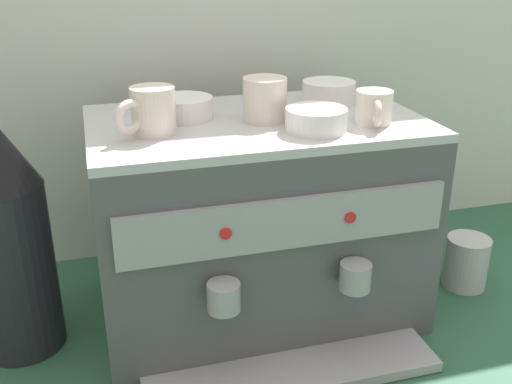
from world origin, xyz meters
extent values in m
plane|color=#28563D|center=(0.00, 0.00, 0.00)|extent=(4.00, 4.00, 0.00)
cube|color=silver|center=(0.00, 0.33, 0.58)|extent=(2.80, 0.03, 1.16)
cube|color=#4C4C51|center=(0.00, 0.00, 0.20)|extent=(0.62, 0.38, 0.40)
cube|color=#B7B7BC|center=(0.00, 0.00, 0.41)|extent=(0.62, 0.38, 0.02)
cube|color=#939399|center=(0.00, -0.20, 0.29)|extent=(0.57, 0.01, 0.09)
cylinder|color=red|center=(-0.11, -0.20, 0.29)|extent=(0.02, 0.01, 0.02)
cylinder|color=red|center=(0.11, -0.20, 0.29)|extent=(0.02, 0.01, 0.02)
cube|color=#939399|center=(0.00, -0.24, 0.01)|extent=(0.53, 0.12, 0.02)
cylinder|color=#939399|center=(-0.12, -0.22, 0.18)|extent=(0.06, 0.06, 0.05)
cylinder|color=#939399|center=(0.12, -0.22, 0.18)|extent=(0.06, 0.06, 0.05)
cylinder|color=beige|center=(-0.19, -0.04, 0.46)|extent=(0.08, 0.08, 0.08)
torus|color=beige|center=(-0.24, -0.07, 0.46)|extent=(0.06, 0.05, 0.06)
cylinder|color=beige|center=(0.20, -0.09, 0.45)|extent=(0.07, 0.07, 0.06)
torus|color=beige|center=(0.18, -0.13, 0.45)|extent=(0.03, 0.05, 0.05)
cylinder|color=beige|center=(0.01, -0.02, 0.45)|extent=(0.08, 0.08, 0.08)
torus|color=beige|center=(0.04, 0.03, 0.45)|extent=(0.05, 0.06, 0.06)
cylinder|color=white|center=(0.18, 0.07, 0.44)|extent=(0.11, 0.11, 0.04)
cylinder|color=white|center=(0.18, 0.07, 0.42)|extent=(0.06, 0.06, 0.01)
cylinder|color=white|center=(0.08, -0.10, 0.43)|extent=(0.11, 0.11, 0.04)
cylinder|color=white|center=(0.08, -0.10, 0.42)|extent=(0.06, 0.06, 0.01)
cylinder|color=white|center=(-0.13, 0.04, 0.43)|extent=(0.11, 0.11, 0.04)
cylinder|color=white|center=(-0.13, 0.04, 0.42)|extent=(0.06, 0.06, 0.01)
cylinder|color=black|center=(-0.47, 0.00, 0.16)|extent=(0.15, 0.15, 0.33)
cylinder|color=#B7B7BC|center=(0.48, -0.05, 0.06)|extent=(0.10, 0.10, 0.12)
camera|label=1|loc=(-0.30, -1.05, 0.72)|focal=41.92mm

